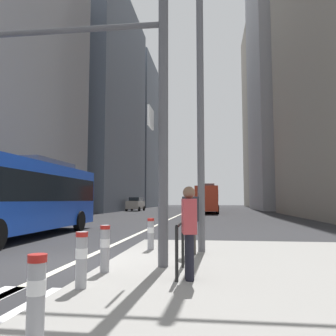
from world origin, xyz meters
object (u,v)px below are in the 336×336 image
object	(u,v)px
bollard_front	(36,292)
bollard_right	(105,246)
car_oncoming_mid	(136,204)
pedestrian_walking	(191,217)
bollard_left	(81,257)
pedestrian_waiting	(189,228)
car_receding_near	(202,204)
city_bus_red_receding	(207,198)
city_bus_blue_oncoming	(21,193)
traffic_signal_gantry	(68,89)
street_lamp_post	(200,71)
bollard_back	(151,232)
city_bus_red_distant	(207,198)

from	to	relation	value
bollard_front	bollard_right	bearing A→B (deg)	95.56
car_oncoming_mid	pedestrian_walking	distance (m)	41.06
bollard_left	bollard_right	size ratio (longest dim) A/B	0.98
pedestrian_waiting	pedestrian_walking	size ratio (longest dim) A/B	0.96
bollard_front	car_receding_near	bearing A→B (deg)	89.55
bollard_right	pedestrian_waiting	world-z (taller)	pedestrian_waiting
city_bus_red_receding	pedestrian_waiting	xyz separation A→B (m)	(0.12, -36.10, -0.76)
city_bus_blue_oncoming	car_receding_near	world-z (taller)	city_bus_blue_oncoming
traffic_signal_gantry	pedestrian_walking	size ratio (longest dim) A/B	3.80
pedestrian_walking	car_receding_near	bearing A→B (deg)	91.11
city_bus_blue_oncoming	bollard_right	world-z (taller)	city_bus_blue_oncoming
city_bus_blue_oncoming	street_lamp_post	world-z (taller)	street_lamp_post
car_receding_near	bollard_back	world-z (taller)	car_receding_near
city_bus_red_receding	street_lamp_post	xyz separation A→B (m)	(0.24, -32.62, 3.45)
bollard_back	pedestrian_walking	world-z (taller)	pedestrian_walking
car_oncoming_mid	bollard_right	bearing A→B (deg)	-78.29
city_bus_blue_oncoming	pedestrian_waiting	world-z (taller)	city_bus_blue_oncoming
bollard_right	bollard_back	world-z (taller)	bollard_right
street_lamp_post	bollard_right	world-z (taller)	street_lamp_post
pedestrian_walking	car_oncoming_mid	bearing A→B (deg)	104.52
street_lamp_post	pedestrian_walking	bearing A→B (deg)	-114.07
city_bus_red_receding	traffic_signal_gantry	size ratio (longest dim) A/B	1.60
bollard_front	street_lamp_post	bearing A→B (deg)	76.75
traffic_signal_gantry	bollard_left	distance (m)	4.17
city_bus_red_receding	car_receding_near	size ratio (longest dim) A/B	2.41
city_bus_blue_oncoming	city_bus_red_distant	bearing A→B (deg)	82.10
traffic_signal_gantry	bollard_right	size ratio (longest dim) A/B	7.21
car_receding_near	pedestrian_waiting	xyz separation A→B (m)	(0.99, -46.53, 0.08)
pedestrian_waiting	bollard_left	bearing A→B (deg)	-154.15
car_receding_near	bollard_back	xyz separation A→B (m)	(-0.35, -42.91, -0.34)
bollard_back	traffic_signal_gantry	bearing A→B (deg)	-121.55
city_bus_blue_oncoming	city_bus_red_receding	size ratio (longest dim) A/B	1.05
pedestrian_walking	city_bus_red_receding	bearing A→B (deg)	89.95
bollard_right	pedestrian_walking	world-z (taller)	pedestrian_walking
car_receding_near	bollard_front	xyz separation A→B (m)	(-0.39, -49.41, -0.36)
car_receding_near	bollard_front	distance (m)	49.42
bollard_right	city_bus_red_receding	bearing A→B (deg)	87.46
car_oncoming_mid	street_lamp_post	world-z (taller)	street_lamp_post
bollard_front	pedestrian_waiting	distance (m)	3.23
street_lamp_post	pedestrian_waiting	world-z (taller)	street_lamp_post
car_receding_near	traffic_signal_gantry	distance (m)	45.53
bollard_left	pedestrian_waiting	xyz separation A→B (m)	(1.70, 0.82, 0.42)
traffic_signal_gantry	pedestrian_waiting	distance (m)	4.35
bollard_back	city_bus_red_receding	bearing A→B (deg)	87.85
car_receding_near	bollard_front	world-z (taller)	car_receding_near
city_bus_blue_oncoming	bollard_front	xyz separation A→B (m)	(6.08, -10.14, -1.21)
pedestrian_waiting	city_bus_red_receding	bearing A→B (deg)	90.19
city_bus_red_receding	city_bus_red_distant	distance (m)	21.12
pedestrian_waiting	pedestrian_walking	xyz separation A→B (m)	(-0.15, 2.88, 0.05)
city_bus_blue_oncoming	bollard_left	world-z (taller)	city_bus_blue_oncoming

